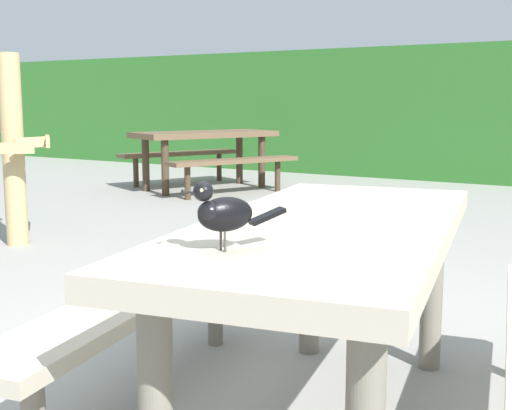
# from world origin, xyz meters

# --- Properties ---
(ground_plane) EXTENTS (60.00, 60.00, 0.00)m
(ground_plane) POSITION_xyz_m (0.00, 0.00, 0.00)
(ground_plane) COLOR gray
(picnic_table_foreground) EXTENTS (1.98, 2.00, 0.74)m
(picnic_table_foreground) POSITION_xyz_m (0.40, -0.17, 0.56)
(picnic_table_foreground) COLOR #B2A893
(picnic_table_foreground) RESTS_ON ground
(bird_grackle) EXTENTS (0.18, 0.25, 0.18)m
(bird_grackle) POSITION_xyz_m (0.36, -0.75, 0.84)
(bird_grackle) COLOR black
(bird_grackle) RESTS_ON picnic_table_foreground
(picnic_table_mid_left) EXTENTS (2.23, 2.24, 0.74)m
(picnic_table_mid_left) POSITION_xyz_m (-3.75, 4.86, 0.56)
(picnic_table_mid_left) COLOR brown
(picnic_table_mid_left) RESTS_ON ground
(stalk_post_left_side) EXTENTS (0.65, 0.68, 1.49)m
(stalk_post_left_side) POSITION_xyz_m (-3.02, 1.32, 0.75)
(stalk_post_left_side) COLOR tan
(stalk_post_left_side) RESTS_ON ground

